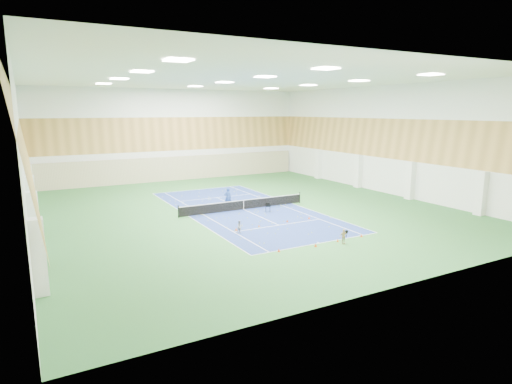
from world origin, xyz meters
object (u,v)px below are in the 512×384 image
Objects in this scene: child_court at (240,227)px; child_apron at (343,236)px; tennis_net at (244,204)px; coach at (228,198)px; ball_cart at (268,208)px.

child_court is 7.86m from child_apron.
coach is at bearing 122.48° from tennis_net.
child_court is 1.22× the size of ball_cart.
child_court is 0.92× the size of child_apron.
child_apron is 1.34× the size of ball_cart.
child_apron is at bearing -83.80° from tennis_net.
tennis_net is at bearing 148.73° from ball_cart.
child_apron is at bearing -49.66° from child_court.
child_apron is (2.33, -14.27, -0.44)m from coach.
tennis_net is 7.90m from child_court.
ball_cart is (0.12, 10.81, -0.14)m from child_apron.
child_court is at bearing -115.92° from ball_cart.
ball_cart is at bearing 132.76° from coach.
coach is 4.28m from ball_cart.
ball_cart is at bearing 41.45° from child_court.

